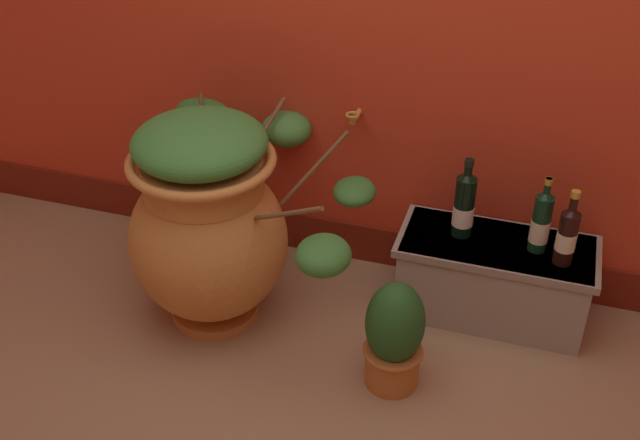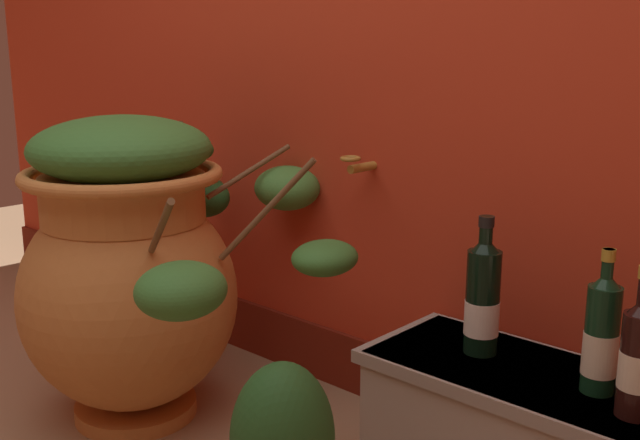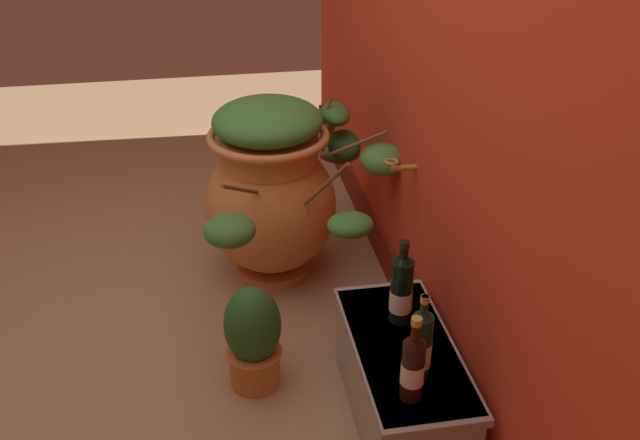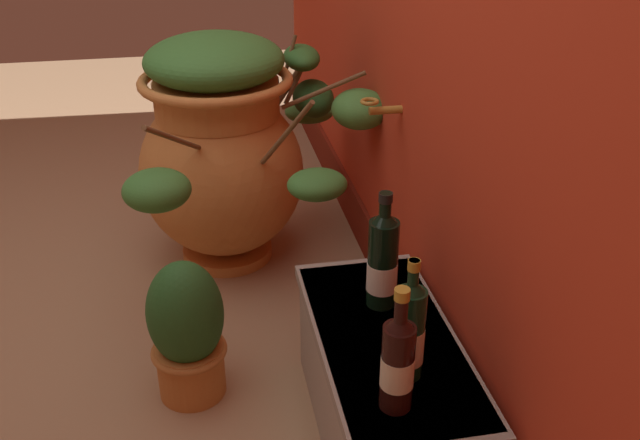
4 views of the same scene
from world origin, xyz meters
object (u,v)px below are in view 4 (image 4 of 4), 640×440
at_px(terracotta_urn, 226,149).
at_px(potted_shrub, 187,331).
at_px(wine_bottle_right, 383,259).
at_px(wine_bottle_left, 409,330).
at_px(wine_bottle_middle, 398,360).

relative_size(terracotta_urn, potted_shrub, 2.25).
bearing_deg(wine_bottle_right, wine_bottle_left, -3.13).
bearing_deg(terracotta_urn, wine_bottle_left, 15.55).
bearing_deg(terracotta_urn, potted_shrub, -13.09).
distance_m(wine_bottle_right, potted_shrub, 0.59).
bearing_deg(wine_bottle_middle, potted_shrub, -139.12).
bearing_deg(potted_shrub, wine_bottle_middle, 40.88).
bearing_deg(wine_bottle_left, potted_shrub, -130.00).
xyz_separation_m(wine_bottle_right, potted_shrub, (-0.13, -0.51, -0.26)).
relative_size(terracotta_urn, wine_bottle_right, 3.00).
height_order(wine_bottle_middle, potted_shrub, wine_bottle_middle).
relative_size(terracotta_urn, wine_bottle_middle, 3.24).
bearing_deg(wine_bottle_middle, wine_bottle_left, 150.23).
height_order(terracotta_urn, potted_shrub, terracotta_urn).
bearing_deg(wine_bottle_left, wine_bottle_middle, -29.77).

